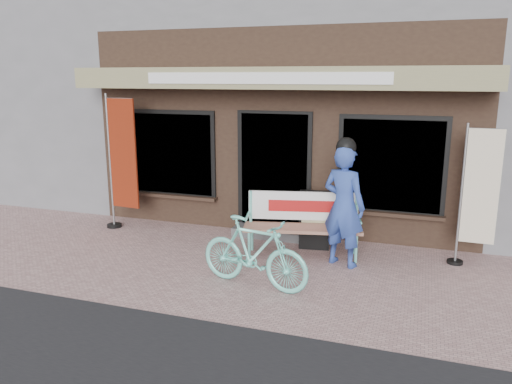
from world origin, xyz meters
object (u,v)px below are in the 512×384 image
(menu_stand, at_px, (315,220))
(bicycle, at_px, (254,253))
(nobori_red, at_px, (121,161))
(bench, at_px, (303,219))
(nobori_cream, at_px, (477,194))
(person, at_px, (344,204))

(menu_stand, bearing_deg, bicycle, -112.77)
(nobori_red, relative_size, menu_stand, 2.51)
(bench, relative_size, menu_stand, 1.92)
(bench, height_order, bicycle, bench)
(bench, xyz_separation_m, nobori_cream, (2.52, 0.34, 0.51))
(bench, distance_m, bicycle, 1.47)
(nobori_cream, bearing_deg, menu_stand, -177.13)
(bench, height_order, nobori_red, nobori_red)
(bench, distance_m, person, 0.80)
(nobori_red, bearing_deg, bicycle, -23.84)
(person, height_order, menu_stand, person)
(nobori_red, height_order, menu_stand, nobori_red)
(nobori_cream, relative_size, menu_stand, 2.15)
(bicycle, relative_size, nobori_red, 0.64)
(bench, height_order, nobori_cream, nobori_cream)
(bench, xyz_separation_m, person, (0.67, -0.24, 0.36))
(bicycle, bearing_deg, bench, -1.53)
(bench, xyz_separation_m, menu_stand, (0.13, 0.29, -0.08))
(person, relative_size, bicycle, 1.21)
(menu_stand, bearing_deg, bench, -122.51)
(bicycle, distance_m, nobori_cream, 3.40)
(menu_stand, bearing_deg, nobori_red, 172.01)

